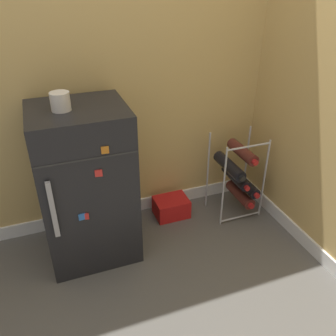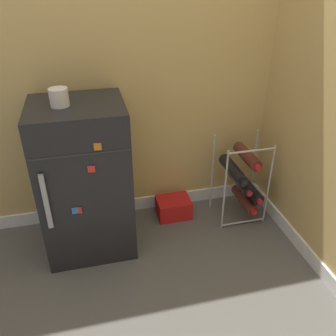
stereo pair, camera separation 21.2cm
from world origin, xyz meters
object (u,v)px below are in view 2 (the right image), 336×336
wine_rack (243,179)px  soda_box (173,207)px  mini_fridge (85,180)px  fridge_top_cup (59,97)px

wine_rack → soda_box: bearing=167.0°
mini_fridge → wine_rack: 1.01m
mini_fridge → fridge_top_cup: size_ratio=9.57×
wine_rack → fridge_top_cup: fridge_top_cup is taller
wine_rack → fridge_top_cup: size_ratio=6.08×
mini_fridge → fridge_top_cup: 0.50m
mini_fridge → wine_rack: mini_fridge is taller
mini_fridge → wine_rack: (0.99, 0.04, -0.16)m
soda_box → wine_rack: bearing=-13.0°
soda_box → fridge_top_cup: fridge_top_cup is taller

